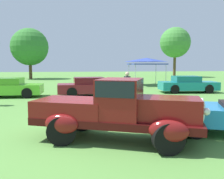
{
  "coord_description": "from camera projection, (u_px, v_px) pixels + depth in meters",
  "views": [
    {
      "loc": [
        -0.57,
        -6.86,
        2.09
      ],
      "look_at": [
        0.47,
        0.54,
        1.29
      ],
      "focal_mm": 38.23,
      "sensor_mm": 36.0,
      "label": 1
    }
  ],
  "objects": [
    {
      "name": "spectator_between_cars",
      "position": [
        127.0,
        87.0,
        12.58
      ],
      "size": [
        0.28,
        0.42,
        1.69
      ],
      "color": "#9E998E",
      "rests_on": "ground_plane"
    },
    {
      "name": "canopy_tent_left_field",
      "position": [
        147.0,
        61.0,
        23.62
      ],
      "size": [
        3.29,
        3.29,
        2.71
      ],
      "color": "#B7B7BC",
      "rests_on": "ground_plane"
    },
    {
      "name": "feature_pickup_truck",
      "position": [
        117.0,
        109.0,
        6.46
      ],
      "size": [
        4.71,
        3.06,
        1.7
      ],
      "color": "#400B0B",
      "rests_on": "ground_plane"
    },
    {
      "name": "ground_plane",
      "position": [
        99.0,
        135.0,
        7.05
      ],
      "size": [
        120.0,
        120.0,
        0.0
      ],
      "primitive_type": "plane",
      "color": "#568C3D"
    },
    {
      "name": "treeline_center",
      "position": [
        175.0,
        43.0,
        38.84
      ],
      "size": [
        4.93,
        4.93,
        8.08
      ],
      "color": "brown",
      "rests_on": "ground_plane"
    },
    {
      "name": "show_car_teal",
      "position": [
        188.0,
        84.0,
        17.64
      ],
      "size": [
        4.28,
        2.01,
        1.22
      ],
      "color": "teal",
      "rests_on": "ground_plane"
    },
    {
      "name": "show_car_burgundy",
      "position": [
        91.0,
        87.0,
        15.89
      ],
      "size": [
        4.57,
        1.98,
        1.22
      ],
      "color": "maroon",
      "rests_on": "ground_plane"
    },
    {
      "name": "show_car_lime",
      "position": [
        10.0,
        88.0,
        15.19
      ],
      "size": [
        3.86,
        1.77,
        1.22
      ],
      "color": "#60C62D",
      "rests_on": "ground_plane"
    },
    {
      "name": "treeline_mid_left",
      "position": [
        30.0,
        47.0,
        33.77
      ],
      "size": [
        5.25,
        5.25,
        7.15
      ],
      "color": "brown",
      "rests_on": "ground_plane"
    }
  ]
}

